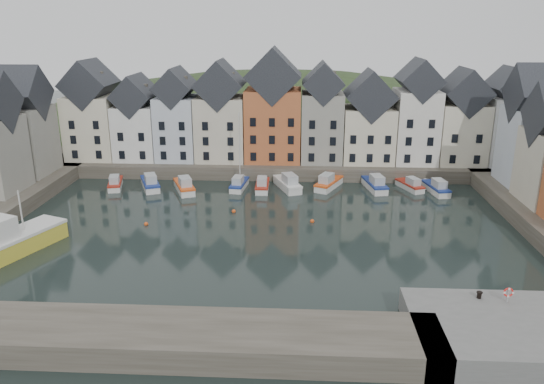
# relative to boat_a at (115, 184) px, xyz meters

# --- Properties ---
(ground) EXTENTS (260.00, 260.00, 0.00)m
(ground) POSITION_rel_boat_a_xyz_m (22.70, -17.56, -0.66)
(ground) COLOR black
(ground) RESTS_ON ground
(far_quay) EXTENTS (90.00, 16.00, 2.00)m
(far_quay) POSITION_rel_boat_a_xyz_m (22.70, 12.44, 0.34)
(far_quay) COLOR #443F34
(far_quay) RESTS_ON ground
(near_quay) EXTENTS (18.00, 10.00, 2.00)m
(near_quay) POSITION_rel_boat_a_xyz_m (44.70, -37.56, 0.34)
(near_quay) COLOR #60605E
(near_quay) RESTS_ON ground
(near_wall) EXTENTS (50.00, 6.00, 2.00)m
(near_wall) POSITION_rel_boat_a_xyz_m (12.70, -39.56, 0.34)
(near_wall) COLOR #443F34
(near_wall) RESTS_ON ground
(hillside) EXTENTS (153.60, 70.40, 64.00)m
(hillside) POSITION_rel_boat_a_xyz_m (22.72, 38.44, -18.62)
(hillside) COLOR #27341A
(hillside) RESTS_ON ground
(far_terrace) EXTENTS (72.37, 8.16, 17.78)m
(far_terrace) POSITION_rel_boat_a_xyz_m (25.91, 10.44, 8.22)
(far_terrace) COLOR beige
(far_terrace) RESTS_ON far_quay
(left_terrace) EXTENTS (7.65, 17.00, 15.69)m
(left_terrace) POSITION_rel_boat_a_xyz_m (-13.30, -4.06, 8.22)
(left_terrace) COLOR gray
(left_terrace) RESTS_ON left_quay
(mooring_buoys) EXTENTS (20.50, 5.50, 0.50)m
(mooring_buoys) POSITION_rel_boat_a_xyz_m (18.70, -12.23, -0.51)
(mooring_buoys) COLOR #E2511A
(mooring_buoys) RESTS_ON ground
(boat_a) EXTENTS (3.15, 6.04, 2.22)m
(boat_a) POSITION_rel_boat_a_xyz_m (0.00, 0.00, 0.00)
(boat_a) COLOR silver
(boat_a) RESTS_ON ground
(boat_b) EXTENTS (4.49, 6.97, 2.57)m
(boat_b) POSITION_rel_boat_a_xyz_m (5.24, -0.01, 0.10)
(boat_b) COLOR silver
(boat_b) RESTS_ON ground
(boat_c) EXTENTS (4.46, 6.96, 2.56)m
(boat_c) POSITION_rel_boat_a_xyz_m (10.53, -1.15, 0.10)
(boat_c) COLOR silver
(boat_c) RESTS_ON ground
(boat_d) EXTENTS (2.43, 6.04, 11.25)m
(boat_d) POSITION_rel_boat_a_xyz_m (18.26, 0.53, 0.07)
(boat_d) COLOR silver
(boat_d) RESTS_ON ground
(boat_e) EXTENTS (1.97, 6.00, 2.29)m
(boat_e) POSITION_rel_boat_a_xyz_m (21.70, 0.17, 0.02)
(boat_e) COLOR silver
(boat_e) RESTS_ON ground
(boat_f) EXTENTS (4.56, 7.34, 2.70)m
(boat_f) POSITION_rel_boat_a_xyz_m (25.39, 0.74, 0.14)
(boat_f) COLOR silver
(boat_f) RESTS_ON ground
(boat_g) EXTENTS (4.65, 6.90, 2.55)m
(boat_g) POSITION_rel_boat_a_xyz_m (31.32, 1.52, 0.10)
(boat_g) COLOR silver
(boat_g) RESTS_ON ground
(boat_h) EXTENTS (3.28, 7.00, 2.59)m
(boat_h) POSITION_rel_boat_a_xyz_m (38.07, 1.15, 0.11)
(boat_h) COLOR silver
(boat_h) RESTS_ON ground
(boat_i) EXTENTS (3.62, 5.74, 2.11)m
(boat_i) POSITION_rel_boat_a_xyz_m (43.25, 1.54, -0.03)
(boat_i) COLOR silver
(boat_i) RESTS_ON ground
(boat_j) EXTENTS (3.04, 6.41, 2.36)m
(boat_j) POSITION_rel_boat_a_xyz_m (46.67, 0.15, 0.04)
(boat_j) COLOR silver
(boat_j) RESTS_ON ground
(large_vessel) EXTENTS (8.18, 13.53, 6.84)m
(large_vessel) POSITION_rel_boat_a_xyz_m (-3.44, -24.46, 0.95)
(large_vessel) COLOR gold
(large_vessel) RESTS_ON ground
(mooring_bollard) EXTENTS (0.48, 0.48, 0.56)m
(mooring_bollard) POSITION_rel_boat_a_xyz_m (41.77, -34.06, 1.65)
(mooring_bollard) COLOR black
(mooring_bollard) RESTS_ON near_quay
(life_ring_post) EXTENTS (0.80, 0.17, 1.30)m
(life_ring_post) POSITION_rel_boat_a_xyz_m (43.79, -34.63, 2.20)
(life_ring_post) COLOR gray
(life_ring_post) RESTS_ON near_quay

